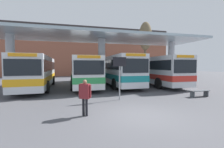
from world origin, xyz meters
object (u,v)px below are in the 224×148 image
at_px(transit_bus_right_bay, 117,69).
at_px(pedestrian_waiting, 85,94).
at_px(transit_bus_center_bay, 83,70).
at_px(transit_bus_far_right_bay, 152,70).
at_px(parked_car_street, 105,72).
at_px(waiting_bench_mid_platform, 199,92).
at_px(transit_bus_left_bay, 37,71).
at_px(poplar_tree_behind_left, 145,37).
at_px(info_sign_platform, 120,69).

height_order(transit_bus_right_bay, pedestrian_waiting, transit_bus_right_bay).
relative_size(transit_bus_center_bay, transit_bus_far_right_bay, 1.09).
relative_size(transit_bus_center_bay, parked_car_street, 2.71).
bearing_deg(waiting_bench_mid_platform, pedestrian_waiting, -165.87).
bearing_deg(transit_bus_left_bay, parked_car_street, -126.76).
bearing_deg(waiting_bench_mid_platform, transit_bus_center_bay, 131.86).
distance_m(transit_bus_left_bay, waiting_bench_mid_platform, 14.30).
bearing_deg(poplar_tree_behind_left, transit_bus_right_bay, -132.82).
xyz_separation_m(transit_bus_left_bay, transit_bus_center_bay, (4.52, 1.25, -0.02)).
distance_m(transit_bus_far_right_bay, pedestrian_waiting, 12.91).
relative_size(transit_bus_left_bay, transit_bus_center_bay, 0.86).
relative_size(transit_bus_far_right_bay, waiting_bench_mid_platform, 7.30).
bearing_deg(info_sign_platform, transit_bus_center_bay, 102.66).
bearing_deg(transit_bus_far_right_bay, transit_bus_left_bay, 0.45).
bearing_deg(poplar_tree_behind_left, parked_car_street, 138.88).
xyz_separation_m(transit_bus_right_bay, pedestrian_waiting, (-4.40, -9.71, -0.84)).
bearing_deg(parked_car_street, pedestrian_waiting, -104.26).
bearing_deg(transit_bus_right_bay, poplar_tree_behind_left, -133.38).
height_order(transit_bus_far_right_bay, pedestrian_waiting, transit_bus_far_right_bay).
height_order(poplar_tree_behind_left, parked_car_street, poplar_tree_behind_left).
relative_size(transit_bus_center_bay, info_sign_platform, 4.27).
height_order(transit_bus_left_bay, waiting_bench_mid_platform, transit_bus_left_bay).
bearing_deg(poplar_tree_behind_left, pedestrian_waiting, -124.00).
relative_size(transit_bus_center_bay, waiting_bench_mid_platform, 7.95).
bearing_deg(waiting_bench_mid_platform, transit_bus_right_bay, 117.34).
relative_size(pedestrian_waiting, parked_car_street, 0.37).
distance_m(transit_bus_center_bay, transit_bus_right_bay, 3.87).
height_order(transit_bus_left_bay, transit_bus_right_bay, transit_bus_right_bay).
xyz_separation_m(transit_bus_center_bay, pedestrian_waiting, (-0.65, -10.67, -0.73)).
bearing_deg(transit_bus_right_bay, transit_bus_far_right_bay, 176.11).
bearing_deg(parked_car_street, transit_bus_center_bay, -112.29).
bearing_deg(transit_bus_center_bay, pedestrian_waiting, 86.02).
bearing_deg(info_sign_platform, transit_bus_left_bay, 133.01).
bearing_deg(info_sign_platform, transit_bus_far_right_bay, 47.23).
relative_size(transit_bus_left_bay, info_sign_platform, 3.66).
xyz_separation_m(transit_bus_left_bay, waiting_bench_mid_platform, (12.20, -7.33, -1.40)).
xyz_separation_m(transit_bus_left_bay, parked_car_street, (9.83, 14.30, -0.71)).
xyz_separation_m(transit_bus_left_bay, info_sign_platform, (6.32, -6.77, 0.27)).
xyz_separation_m(transit_bus_left_bay, pedestrian_waiting, (3.86, -9.43, -0.75)).
height_order(transit_bus_left_bay, transit_bus_far_right_bay, transit_bus_far_right_bay).
xyz_separation_m(transit_bus_far_right_bay, waiting_bench_mid_platform, (-0.41, -7.36, -1.45)).
bearing_deg(transit_bus_left_bay, transit_bus_center_bay, -166.81).
xyz_separation_m(poplar_tree_behind_left, parked_car_street, (-6.32, 5.51, -6.43)).
distance_m(waiting_bench_mid_platform, parked_car_street, 21.77).
bearing_deg(transit_bus_far_right_bay, transit_bus_center_bay, -8.24).
xyz_separation_m(transit_bus_right_bay, info_sign_platform, (-1.95, -7.06, 0.18)).
relative_size(transit_bus_left_bay, pedestrian_waiting, 6.33).
distance_m(transit_bus_center_bay, parked_car_street, 14.11).
height_order(transit_bus_far_right_bay, parked_car_street, transit_bus_far_right_bay).
xyz_separation_m(info_sign_platform, parked_car_street, (3.51, 21.07, -0.98)).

